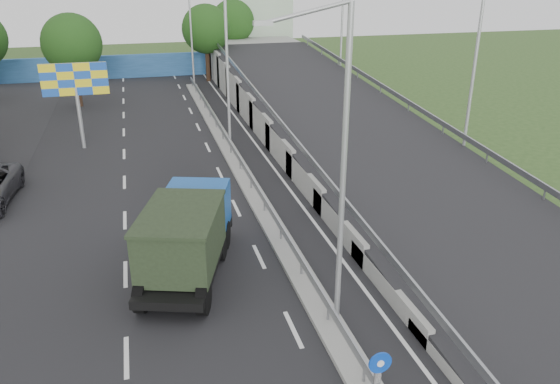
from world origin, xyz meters
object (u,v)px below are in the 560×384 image
object	(u,v)px
lamp_post_mid	(224,57)
dump_truck	(187,234)
church	(258,16)
lamp_post_near	(338,159)
lamp_post_far	(189,25)
sign_bollard	(378,377)
billboard	(75,84)

from	to	relation	value
lamp_post_mid	dump_truck	size ratio (longest dim) A/B	1.39
lamp_post_mid	church	world-z (taller)	church
lamp_post_near	lamp_post_far	bearing A→B (deg)	90.00
sign_bollard	lamp_post_far	xyz separation A→B (m)	(0.11, 43.83, 4.77)
church	billboard	world-z (taller)	church
sign_bollard	church	size ratio (longest dim) A/B	0.12
sign_bollard	church	xyz separation A→B (m)	(10.00, 57.83, 4.28)
lamp_post_near	lamp_post_mid	distance (m)	20.00
lamp_post_near	lamp_post_far	xyz separation A→B (m)	(0.00, 40.00, 0.00)
lamp_post_mid	billboard	size ratio (longest dim) A/B	1.83
lamp_post_mid	lamp_post_far	size ratio (longest dim) A/B	1.00
lamp_post_far	dump_truck	size ratio (longest dim) A/B	1.39
sign_bollard	church	distance (m)	58.84
dump_truck	church	bearing A→B (deg)	92.39
lamp_post_far	dump_truck	distance (m)	35.89
church	billboard	bearing A→B (deg)	-120.70
church	dump_truck	bearing A→B (deg)	-105.90
lamp_post_far	church	distance (m)	17.15
lamp_post_near	church	bearing A→B (deg)	79.62
lamp_post_mid	lamp_post_near	bearing A→B (deg)	-90.00
billboard	lamp_post_near	bearing A→B (deg)	-67.51
sign_bollard	lamp_post_far	bearing A→B (deg)	89.86
sign_bollard	lamp_post_far	distance (m)	44.08
church	billboard	distance (m)	37.23
sign_bollard	billboard	xyz separation A→B (m)	(-9.00, 25.83, 3.15)
church	lamp_post_near	bearing A→B (deg)	-100.38
lamp_post_far	lamp_post_near	bearing A→B (deg)	-90.00
lamp_post_mid	church	bearing A→B (deg)	73.78
lamp_post_far	lamp_post_mid	bearing A→B (deg)	-90.00
lamp_post_near	church	xyz separation A→B (m)	(9.89, 54.00, -0.50)
lamp_post_mid	dump_truck	bearing A→B (deg)	-105.18
lamp_post_near	dump_truck	size ratio (longest dim) A/B	1.39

